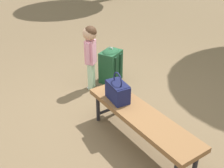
% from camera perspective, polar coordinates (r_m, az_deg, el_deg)
% --- Properties ---
extents(ground_plane, '(40.00, 40.00, 0.00)m').
position_cam_1_polar(ground_plane, '(3.88, -0.86, -6.52)').
color(ground_plane, brown).
rests_on(ground_plane, ground).
extents(park_bench, '(1.62, 0.51, 0.45)m').
position_cam_1_polar(park_bench, '(3.19, 5.93, -6.94)').
color(park_bench, brown).
rests_on(park_bench, ground).
extents(handbag, '(0.33, 0.20, 0.37)m').
position_cam_1_polar(handbag, '(3.32, 1.14, -1.39)').
color(handbag, '#191E4C').
rests_on(handbag, park_bench).
extents(child_standing, '(0.21, 0.22, 1.03)m').
position_cam_1_polar(child_standing, '(4.26, -4.42, 7.34)').
color(child_standing, '#B2D8B2').
rests_on(child_standing, ground).
extents(backpack_large, '(0.41, 0.44, 0.61)m').
position_cam_1_polar(backpack_large, '(4.63, -0.28, 4.04)').
color(backpack_large, '#1E4C2D').
rests_on(backpack_large, ground).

